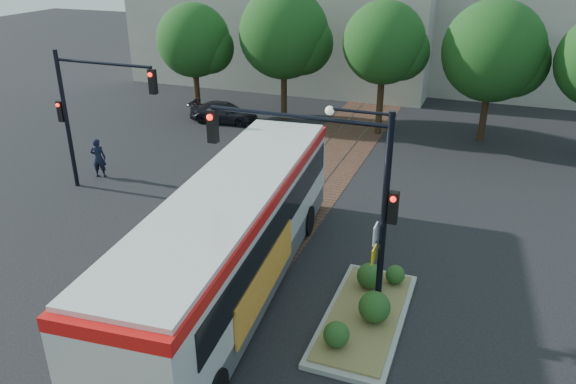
# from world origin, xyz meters

# --- Properties ---
(ground) EXTENTS (120.00, 120.00, 0.00)m
(ground) POSITION_xyz_m (0.00, 0.00, 0.00)
(ground) COLOR black
(ground) RESTS_ON ground
(trackbed) EXTENTS (3.60, 40.00, 0.02)m
(trackbed) POSITION_xyz_m (0.00, 4.00, 0.01)
(trackbed) COLOR brown
(trackbed) RESTS_ON ground
(tree_row) EXTENTS (26.40, 5.60, 7.67)m
(tree_row) POSITION_xyz_m (1.21, 16.42, 4.85)
(tree_row) COLOR #382314
(tree_row) RESTS_ON ground
(warehouses) EXTENTS (40.00, 13.00, 8.00)m
(warehouses) POSITION_xyz_m (-0.53, 28.75, 3.81)
(warehouses) COLOR #ADA899
(warehouses) RESTS_ON ground
(city_bus) EXTENTS (3.95, 13.49, 3.56)m
(city_bus) POSITION_xyz_m (0.61, -0.87, 1.98)
(city_bus) COLOR #4A4A4D
(city_bus) RESTS_ON ground
(traffic_island) EXTENTS (2.20, 5.20, 1.13)m
(traffic_island) POSITION_xyz_m (4.82, -0.90, 0.33)
(traffic_island) COLOR gray
(traffic_island) RESTS_ON ground
(signal_pole_main) EXTENTS (5.49, 0.46, 6.00)m
(signal_pole_main) POSITION_xyz_m (3.86, -0.81, 4.16)
(signal_pole_main) COLOR black
(signal_pole_main) RESTS_ON ground
(signal_pole_left) EXTENTS (4.99, 0.34, 6.00)m
(signal_pole_left) POSITION_xyz_m (-8.37, 4.00, 3.86)
(signal_pole_left) COLOR black
(signal_pole_left) RESTS_ON ground
(officer) EXTENTS (0.78, 0.65, 1.84)m
(officer) POSITION_xyz_m (-9.19, 5.24, 0.92)
(officer) COLOR black
(officer) RESTS_ON ground
(parked_car) EXTENTS (4.24, 2.03, 1.19)m
(parked_car) POSITION_xyz_m (-7.60, 14.86, 0.60)
(parked_car) COLOR black
(parked_car) RESTS_ON ground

